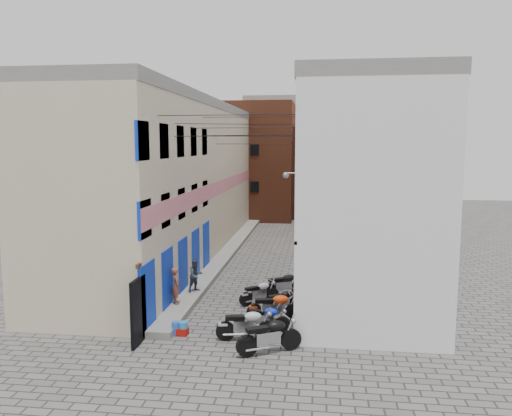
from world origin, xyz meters
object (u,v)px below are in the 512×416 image
at_px(motorcycle_c, 266,317).
at_px(person_a, 176,286).
at_px(water_jug_near, 183,328).
at_px(motorcycle_a, 269,334).
at_px(red_crate, 182,331).
at_px(motorcycle_f, 259,291).
at_px(motorcycle_d, 275,305).
at_px(person_b, 196,275).
at_px(water_jug_far, 176,328).
at_px(motorcycle_b, 246,323).
at_px(motorcycle_g, 284,283).
at_px(motorcycle_e, 282,299).

height_order(motorcycle_c, person_a, person_a).
relative_size(person_a, water_jug_near, 3.10).
relative_size(motorcycle_a, water_jug_near, 4.62).
distance_m(motorcycle_a, red_crate, 3.34).
distance_m(motorcycle_f, person_a, 3.39).
relative_size(motorcycle_d, person_b, 1.50).
distance_m(motorcycle_c, red_crate, 2.94).
xyz_separation_m(person_b, water_jug_far, (0.36, -4.26, -0.72)).
height_order(motorcycle_b, person_a, person_a).
distance_m(motorcycle_f, red_crate, 4.32).
xyz_separation_m(motorcycle_c, motorcycle_g, (0.35, 4.01, 0.08)).
bearing_deg(motorcycle_d, motorcycle_a, -9.95).
relative_size(motorcycle_f, motorcycle_g, 0.90).
distance_m(motorcycle_e, person_b, 4.09).
relative_size(motorcycle_e, motorcycle_g, 0.84).
xyz_separation_m(motorcycle_e, water_jug_near, (-3.19, -2.85, -0.26)).
bearing_deg(water_jug_near, motorcycle_f, 59.41).
distance_m(motorcycle_e, person_a, 4.21).
relative_size(motorcycle_c, person_a, 1.19).
bearing_deg(water_jug_far, red_crate, 0.00).
bearing_deg(motorcycle_b, motorcycle_f, 170.13).
bearing_deg(water_jug_far, motorcycle_b, -3.19).
xyz_separation_m(motorcycle_d, motorcycle_g, (0.13, 3.07, -0.02)).
relative_size(motorcycle_c, red_crate, 4.25).
height_order(motorcycle_c, water_jug_far, motorcycle_c).
distance_m(motorcycle_b, motorcycle_e, 3.15).
relative_size(motorcycle_f, person_a, 1.25).
xyz_separation_m(motorcycle_b, person_b, (-2.82, 4.40, 0.35)).
distance_m(motorcycle_d, person_a, 4.06).
bearing_deg(person_a, motorcycle_f, -98.88).
bearing_deg(person_a, motorcycle_b, -158.89).
xyz_separation_m(motorcycle_d, person_b, (-3.60, 2.53, 0.34)).
distance_m(motorcycle_f, water_jug_far, 4.43).
height_order(motorcycle_c, motorcycle_d, motorcycle_d).
bearing_deg(water_jug_near, motorcycle_g, 57.04).
bearing_deg(person_a, motorcycle_d, -130.38).
distance_m(motorcycle_b, motorcycle_c, 1.08).
bearing_deg(motorcycle_e, motorcycle_f, -160.76).
xyz_separation_m(motorcycle_a, red_crate, (-3.11, 1.11, -0.50)).
distance_m(person_a, water_jug_far, 2.74).
bearing_deg(person_a, motorcycle_e, -114.50).
height_order(motorcycle_f, water_jug_far, motorcycle_f).
xyz_separation_m(motorcycle_f, person_b, (-2.80, 0.58, 0.42)).
distance_m(motorcycle_b, red_crate, 2.30).
height_order(motorcycle_a, motorcycle_d, motorcycle_a).
relative_size(motorcycle_f, person_b, 1.31).
xyz_separation_m(motorcycle_a, motorcycle_c, (-0.31, 1.89, -0.13)).
xyz_separation_m(motorcycle_c, motorcycle_f, (-0.58, 2.89, 0.02)).
bearing_deg(person_b, motorcycle_d, -82.61).
distance_m(motorcycle_g, person_a, 4.69).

